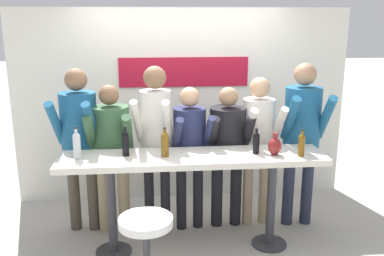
% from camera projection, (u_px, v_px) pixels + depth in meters
% --- Properties ---
extents(ground_plane, '(40.00, 40.00, 0.00)m').
position_uv_depth(ground_plane, '(193.00, 248.00, 4.38)').
color(ground_plane, '#B2ADA3').
extents(back_wall, '(4.18, 0.12, 2.41)m').
position_uv_depth(back_wall, '(182.00, 105.00, 5.43)').
color(back_wall, silver).
rests_on(back_wall, ground_plane).
extents(tasting_table, '(2.58, 0.55, 1.01)m').
position_uv_depth(tasting_table, '(193.00, 170.00, 4.17)').
color(tasting_table, silver).
rests_on(tasting_table, ground_plane).
extents(bar_stool, '(0.47, 0.47, 0.70)m').
position_uv_depth(bar_stool, '(146.00, 243.00, 3.56)').
color(bar_stool, '#333338').
rests_on(bar_stool, ground_plane).
extents(person_far_left, '(0.50, 0.61, 1.80)m').
position_uv_depth(person_far_left, '(79.00, 133.00, 4.51)').
color(person_far_left, '#473D33').
rests_on(person_far_left, ground_plane).
extents(person_left, '(0.48, 0.54, 1.63)m').
position_uv_depth(person_left, '(111.00, 144.00, 4.52)').
color(person_left, gray).
rests_on(person_left, ground_plane).
extents(person_center_left, '(0.45, 0.59, 1.82)m').
position_uv_depth(person_center_left, '(156.00, 130.00, 4.49)').
color(person_center_left, black).
rests_on(person_center_left, ground_plane).
extents(person_center, '(0.45, 0.55, 1.60)m').
position_uv_depth(person_center, '(190.00, 143.00, 4.57)').
color(person_center, black).
rests_on(person_center, ground_plane).
extents(person_center_right, '(0.47, 0.54, 1.58)m').
position_uv_depth(person_center_right, '(228.00, 143.00, 4.64)').
color(person_center_right, black).
rests_on(person_center_right, ground_plane).
extents(person_right, '(0.45, 0.56, 1.68)m').
position_uv_depth(person_right, '(258.00, 135.00, 4.66)').
color(person_right, gray).
rests_on(person_right, ground_plane).
extents(person_far_right, '(0.47, 0.58, 1.83)m').
position_uv_depth(person_far_right, '(302.00, 128.00, 4.63)').
color(person_far_right, '#23283D').
rests_on(person_far_right, ground_plane).
extents(wine_bottle_0, '(0.06, 0.06, 0.27)m').
position_uv_depth(wine_bottle_0, '(302.00, 144.00, 4.07)').
color(wine_bottle_0, brown).
rests_on(wine_bottle_0, tasting_table).
extents(wine_bottle_1, '(0.07, 0.07, 0.30)m').
position_uv_depth(wine_bottle_1, '(125.00, 142.00, 4.08)').
color(wine_bottle_1, black).
rests_on(wine_bottle_1, tasting_table).
extents(wine_bottle_2, '(0.07, 0.07, 0.31)m').
position_uv_depth(wine_bottle_2, '(77.00, 144.00, 3.99)').
color(wine_bottle_2, '#B7BCC1').
rests_on(wine_bottle_2, tasting_table).
extents(wine_bottle_3, '(0.06, 0.06, 0.26)m').
position_uv_depth(wine_bottle_3, '(256.00, 142.00, 4.15)').
color(wine_bottle_3, black).
rests_on(wine_bottle_3, tasting_table).
extents(wine_bottle_4, '(0.07, 0.07, 0.29)m').
position_uv_depth(wine_bottle_4, '(165.00, 143.00, 4.06)').
color(wine_bottle_4, brown).
rests_on(wine_bottle_4, tasting_table).
extents(decorative_vase, '(0.13, 0.13, 0.22)m').
position_uv_depth(decorative_vase, '(275.00, 146.00, 4.12)').
color(decorative_vase, maroon).
rests_on(decorative_vase, tasting_table).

